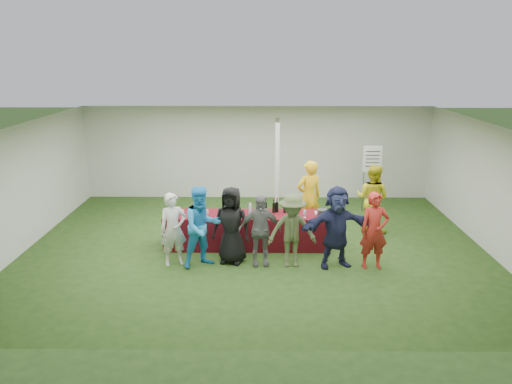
{
  "coord_description": "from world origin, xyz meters",
  "views": [
    {
      "loc": [
        0.13,
        -10.31,
        4.12
      ],
      "look_at": [
        0.01,
        0.05,
        1.25
      ],
      "focal_mm": 35.0,
      "sensor_mm": 36.0,
      "label": 1
    }
  ],
  "objects_px": {
    "customer_1": "(202,227)",
    "customer_3": "(260,230)",
    "customer_0": "(173,229)",
    "customer_4": "(292,231)",
    "staff_back": "(372,198)",
    "customer_2": "(231,225)",
    "serving_table": "(247,230)",
    "dump_bucket": "(322,213)",
    "customer_5": "(336,227)",
    "staff_pourer": "(309,197)",
    "wine_list_sign": "(372,164)",
    "customer_6": "(374,231)"
  },
  "relations": [
    {
      "from": "dump_bucket",
      "to": "customer_0",
      "type": "distance_m",
      "value": 3.16
    },
    {
      "from": "serving_table",
      "to": "staff_pourer",
      "type": "bearing_deg",
      "value": 32.37
    },
    {
      "from": "serving_table",
      "to": "customer_5",
      "type": "bearing_deg",
      "value": -30.21
    },
    {
      "from": "customer_2",
      "to": "customer_5",
      "type": "bearing_deg",
      "value": 8.1
    },
    {
      "from": "serving_table",
      "to": "dump_bucket",
      "type": "xyz_separation_m",
      "value": [
        1.62,
        -0.22,
        0.46
      ]
    },
    {
      "from": "customer_0",
      "to": "customer_4",
      "type": "distance_m",
      "value": 2.37
    },
    {
      "from": "staff_pourer",
      "to": "customer_6",
      "type": "relative_size",
      "value": 1.13
    },
    {
      "from": "wine_list_sign",
      "to": "customer_3",
      "type": "xyz_separation_m",
      "value": [
        -2.97,
        -3.6,
        -0.58
      ]
    },
    {
      "from": "customer_0",
      "to": "customer_3",
      "type": "relative_size",
      "value": 1.01
    },
    {
      "from": "wine_list_sign",
      "to": "staff_pourer",
      "type": "bearing_deg",
      "value": -136.91
    },
    {
      "from": "dump_bucket",
      "to": "customer_2",
      "type": "bearing_deg",
      "value": -161.35
    },
    {
      "from": "customer_3",
      "to": "customer_5",
      "type": "height_order",
      "value": "customer_5"
    },
    {
      "from": "serving_table",
      "to": "customer_1",
      "type": "distance_m",
      "value": 1.43
    },
    {
      "from": "customer_1",
      "to": "customer_3",
      "type": "xyz_separation_m",
      "value": [
        1.14,
        0.07,
        -0.09
      ]
    },
    {
      "from": "customer_1",
      "to": "wine_list_sign",
      "type": "bearing_deg",
      "value": 11.96
    },
    {
      "from": "staff_pourer",
      "to": "staff_back",
      "type": "bearing_deg",
      "value": 161.34
    },
    {
      "from": "wine_list_sign",
      "to": "customer_3",
      "type": "height_order",
      "value": "wine_list_sign"
    },
    {
      "from": "staff_back",
      "to": "customer_2",
      "type": "bearing_deg",
      "value": 62.0
    },
    {
      "from": "customer_0",
      "to": "customer_1",
      "type": "bearing_deg",
      "value": -29.11
    },
    {
      "from": "staff_back",
      "to": "customer_3",
      "type": "distance_m",
      "value": 3.34
    },
    {
      "from": "dump_bucket",
      "to": "customer_5",
      "type": "xyz_separation_m",
      "value": [
        0.18,
        -0.83,
        -0.01
      ]
    },
    {
      "from": "customer_2",
      "to": "customer_4",
      "type": "distance_m",
      "value": 1.23
    },
    {
      "from": "staff_pourer",
      "to": "customer_3",
      "type": "xyz_separation_m",
      "value": [
        -1.15,
        -1.9,
        -0.14
      ]
    },
    {
      "from": "wine_list_sign",
      "to": "staff_back",
      "type": "relative_size",
      "value": 1.1
    },
    {
      "from": "wine_list_sign",
      "to": "customer_1",
      "type": "relative_size",
      "value": 1.09
    },
    {
      "from": "customer_6",
      "to": "customer_3",
      "type": "bearing_deg",
      "value": 172.44
    },
    {
      "from": "customer_4",
      "to": "customer_6",
      "type": "height_order",
      "value": "customer_6"
    },
    {
      "from": "staff_back",
      "to": "customer_3",
      "type": "xyz_separation_m",
      "value": [
        -2.66,
        -2.01,
        -0.08
      ]
    },
    {
      "from": "staff_pourer",
      "to": "customer_1",
      "type": "distance_m",
      "value": 3.02
    },
    {
      "from": "serving_table",
      "to": "customer_4",
      "type": "xyz_separation_m",
      "value": [
        0.93,
        -1.05,
        0.37
      ]
    },
    {
      "from": "customer_1",
      "to": "customer_5",
      "type": "bearing_deg",
      "value": -29.66
    },
    {
      "from": "customer_6",
      "to": "customer_5",
      "type": "bearing_deg",
      "value": 170.74
    },
    {
      "from": "serving_table",
      "to": "wine_list_sign",
      "type": "xyz_separation_m",
      "value": [
        3.25,
        2.61,
        0.94
      ]
    },
    {
      "from": "wine_list_sign",
      "to": "staff_back",
      "type": "height_order",
      "value": "wine_list_sign"
    },
    {
      "from": "customer_1",
      "to": "customer_5",
      "type": "distance_m",
      "value": 2.66
    },
    {
      "from": "wine_list_sign",
      "to": "customer_0",
      "type": "distance_m",
      "value": 5.94
    },
    {
      "from": "customer_3",
      "to": "customer_1",
      "type": "bearing_deg",
      "value": 177.51
    },
    {
      "from": "staff_pourer",
      "to": "customer_2",
      "type": "relative_size",
      "value": 1.11
    },
    {
      "from": "serving_table",
      "to": "customer_5",
      "type": "xyz_separation_m",
      "value": [
        1.8,
        -1.05,
        0.45
      ]
    },
    {
      "from": "customer_0",
      "to": "customer_5",
      "type": "distance_m",
      "value": 3.25
    },
    {
      "from": "customer_4",
      "to": "customer_0",
      "type": "bearing_deg",
      "value": 172.85
    },
    {
      "from": "customer_1",
      "to": "customer_2",
      "type": "relative_size",
      "value": 1.04
    },
    {
      "from": "customer_1",
      "to": "customer_3",
      "type": "height_order",
      "value": "customer_1"
    },
    {
      "from": "serving_table",
      "to": "customer_2",
      "type": "relative_size",
      "value": 2.27
    },
    {
      "from": "staff_back",
      "to": "customer_3",
      "type": "height_order",
      "value": "staff_back"
    },
    {
      "from": "customer_5",
      "to": "serving_table",
      "type": "bearing_deg",
      "value": 136.14
    },
    {
      "from": "serving_table",
      "to": "customer_3",
      "type": "distance_m",
      "value": 1.09
    },
    {
      "from": "dump_bucket",
      "to": "customer_3",
      "type": "bearing_deg",
      "value": -150.06
    },
    {
      "from": "dump_bucket",
      "to": "customer_2",
      "type": "height_order",
      "value": "customer_2"
    },
    {
      "from": "customer_2",
      "to": "customer_3",
      "type": "bearing_deg",
      "value": 0.87
    }
  ]
}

